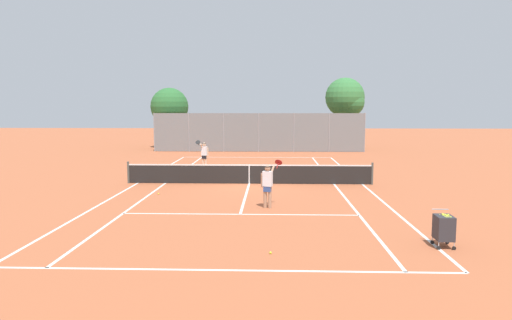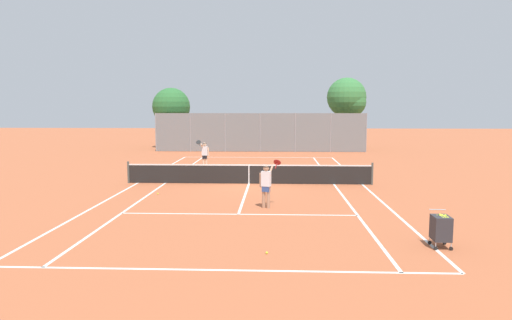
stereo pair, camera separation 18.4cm
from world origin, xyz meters
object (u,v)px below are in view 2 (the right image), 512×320
tree_behind_left (171,108)px  ball_cart (441,228)px  tennis_net (249,174)px  tree_behind_right (348,99)px  player_far_left (205,154)px  loose_tennis_ball_1 (267,253)px  player_near_side (266,183)px  loose_tennis_ball_0 (158,194)px

tree_behind_left → ball_cart: bearing=-64.8°
tennis_net → tree_behind_right: tree_behind_right is taller
tennis_net → ball_cart: size_ratio=12.47×
tennis_net → player_far_left: size_ratio=6.76×
ball_cart → loose_tennis_ball_1: bearing=-170.8°
ball_cart → player_far_left: 17.58m
player_near_side → ball_cart: bearing=-44.3°
tennis_net → loose_tennis_ball_1: bearing=-84.3°
tennis_net → player_near_side: player_near_side is taller
tennis_net → player_near_side: (0.95, -5.35, 0.42)m
tree_behind_right → tennis_net: bearing=-112.1°
tree_behind_right → player_near_side: bearing=-105.5°
tennis_net → player_far_left: 6.14m
player_near_side → tennis_net: bearing=100.1°
ball_cart → player_far_left: player_far_left is taller
loose_tennis_ball_1 → tree_behind_left: size_ratio=0.01×
tennis_net → ball_cart: 11.45m
player_far_left → ball_cart: bearing=-60.5°
tennis_net → player_near_side: size_ratio=6.76×
player_far_left → loose_tennis_ball_0: size_ratio=26.88×
ball_cart → player_far_left: size_ratio=0.54×
tennis_net → tree_behind_left: (-8.23, 19.61, 3.20)m
loose_tennis_ball_1 → loose_tennis_ball_0: bearing=121.7°
player_far_left → loose_tennis_ball_1: 16.57m
player_near_side → player_far_left: (-3.94, 10.69, 0.00)m
player_far_left → tree_behind_right: (10.66, 13.55, 3.55)m
loose_tennis_ball_1 → tree_behind_right: bearing=77.4°
tennis_net → player_far_left: bearing=119.2°
tree_behind_left → tree_behind_right: 15.94m
loose_tennis_ball_1 → tree_behind_right: size_ratio=0.01×
loose_tennis_ball_0 → tree_behind_left: (-4.48, 22.49, 3.67)m
ball_cart → player_near_side: size_ratio=0.54×
tennis_net → ball_cart: (5.67, -9.95, 0.03)m
tennis_net → loose_tennis_ball_0: tennis_net is taller
ball_cart → tree_behind_left: 32.82m
player_near_side → player_far_left: bearing=110.2°
loose_tennis_ball_0 → loose_tennis_ball_1: size_ratio=1.00×
tennis_net → tree_behind_left: tree_behind_left is taller
ball_cart → player_far_left: (-8.66, 15.30, 0.39)m
player_far_left → loose_tennis_ball_0: (-0.77, -8.23, -0.89)m
tree_behind_right → tree_behind_left: bearing=177.4°
player_near_side → tree_behind_right: bearing=74.5°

